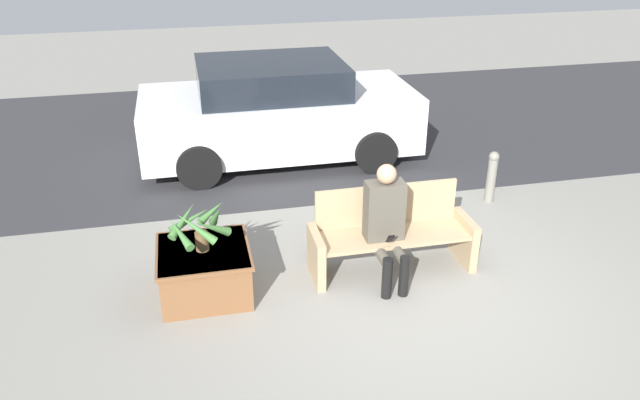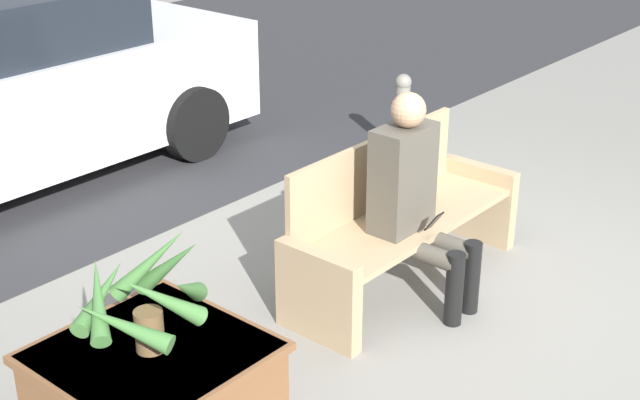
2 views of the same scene
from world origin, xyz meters
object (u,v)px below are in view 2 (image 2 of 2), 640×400
Objects in this scene: potted_plant at (143,295)px; bollard_post at (402,112)px; person_seated at (414,193)px; planter_box at (155,393)px; bench at (398,220)px.

potted_plant is 4.06m from bollard_post.
planter_box is at bearing 176.47° from person_seated.
planter_box is (-1.99, -0.07, -0.14)m from bench.
potted_plant is (-2.00, -0.07, 0.38)m from bench.
potted_plant is at bearing 155.87° from planter_box.
person_seated is 1.98× the size of potted_plant.
bench is 2.04m from potted_plant.
planter_box is 1.43× the size of potted_plant.
person_seated is at bearing -3.70° from potted_plant.
planter_box is at bearing -177.89° from bench.
person_seated is at bearing -3.53° from planter_box.
potted_plant is at bearing -160.77° from bollard_post.
potted_plant reaches higher than bollard_post.
bench is at bearing 56.55° from person_seated.
person_seated is 1.38× the size of planter_box.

